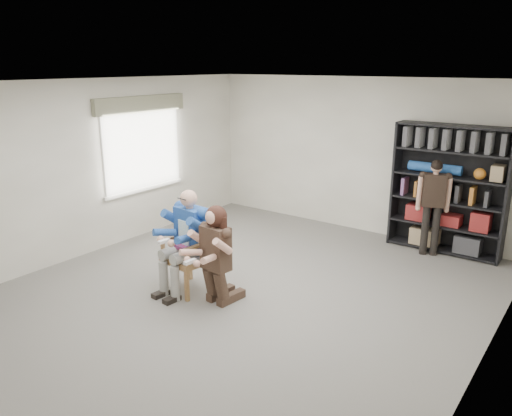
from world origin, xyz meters
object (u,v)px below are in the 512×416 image
Objects in this scene: seated_man at (187,241)px; standing_man at (432,208)px; kneeling_woman at (214,257)px; armchair at (188,252)px; bookshelf at (448,190)px.

standing_man is at bearing 61.77° from seated_man.
seated_man is 0.90× the size of standing_man.
kneeling_woman is (0.58, -0.12, -0.06)m from seated_man.
bookshelf is (2.39, 3.59, 0.50)m from armchair.
kneeling_woman reaches higher than armchair.
seated_man reaches higher than armchair.
kneeling_woman is 0.83× the size of standing_man.
kneeling_woman is 4.14m from bookshelf.
seated_man is at bearing 174.50° from kneeling_woman.
armchair is at bearing 0.00° from seated_man.
armchair is 0.70× the size of standing_man.
seated_man is 0.60m from kneeling_woman.
standing_man is (-0.14, -0.30, -0.26)m from bookshelf.
armchair is 0.60m from kneeling_woman.
bookshelf reaches higher than seated_man.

